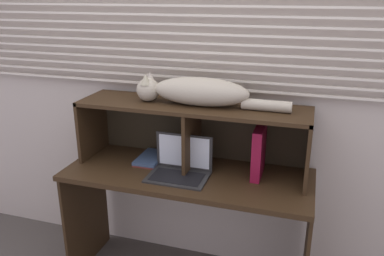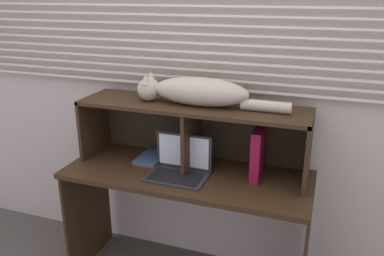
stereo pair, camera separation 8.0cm
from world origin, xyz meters
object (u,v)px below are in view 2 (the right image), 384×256
at_px(cat, 195,92).
at_px(book_stack, 152,158).
at_px(laptop, 179,167).
at_px(binder_upright, 258,152).

relative_size(cat, book_stack, 3.54).
xyz_separation_m(cat, laptop, (-0.05, -0.13, -0.41)).
height_order(laptop, book_stack, laptop).
bearing_deg(binder_upright, book_stack, -179.80).
height_order(laptop, binder_upright, binder_upright).
height_order(cat, book_stack, cat).
distance_m(cat, book_stack, 0.53).
relative_size(binder_upright, book_stack, 1.15).
xyz_separation_m(cat, book_stack, (-0.28, -0.00, -0.44)).
height_order(binder_upright, book_stack, binder_upright).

